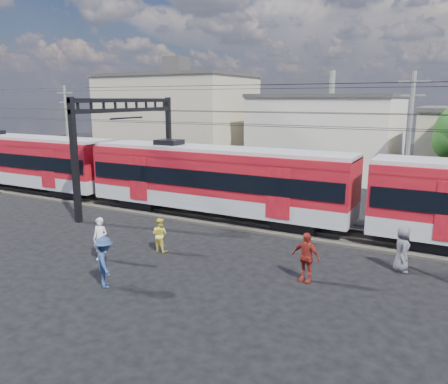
% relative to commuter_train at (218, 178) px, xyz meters
% --- Properties ---
extents(ground, '(120.00, 120.00, 0.00)m').
position_rel_commuter_train_xyz_m(ground, '(3.37, -8.00, -2.40)').
color(ground, black).
rests_on(ground, ground).
extents(track_bed, '(70.00, 3.40, 0.12)m').
position_rel_commuter_train_xyz_m(track_bed, '(3.37, 0.00, -2.34)').
color(track_bed, '#2D2823').
rests_on(track_bed, ground).
extents(rail_near, '(70.00, 0.12, 0.12)m').
position_rel_commuter_train_xyz_m(rail_near, '(3.37, -0.75, -2.22)').
color(rail_near, '#59544C').
rests_on(rail_near, track_bed).
extents(rail_far, '(70.00, 0.12, 0.12)m').
position_rel_commuter_train_xyz_m(rail_far, '(3.37, 0.75, -2.22)').
color(rail_far, '#59544C').
rests_on(rail_far, track_bed).
extents(commuter_train, '(50.30, 3.08, 4.17)m').
position_rel_commuter_train_xyz_m(commuter_train, '(0.00, 0.00, 0.00)').
color(commuter_train, black).
rests_on(commuter_train, ground).
extents(catenary, '(70.00, 9.30, 7.52)m').
position_rel_commuter_train_xyz_m(catenary, '(-5.28, -0.00, 2.73)').
color(catenary, black).
rests_on(catenary, ground).
extents(building_west, '(14.28, 10.20, 9.30)m').
position_rel_commuter_train_xyz_m(building_west, '(-13.63, 16.00, 2.25)').
color(building_west, tan).
rests_on(building_west, ground).
extents(building_midwest, '(12.24, 12.24, 7.30)m').
position_rel_commuter_train_xyz_m(building_midwest, '(1.37, 19.00, 1.25)').
color(building_midwest, beige).
rests_on(building_midwest, ground).
extents(utility_pole_mid, '(1.80, 0.24, 8.50)m').
position_rel_commuter_train_xyz_m(utility_pole_mid, '(9.37, 7.00, 2.13)').
color(utility_pole_mid, slate).
rests_on(utility_pole_mid, ground).
extents(utility_pole_west, '(1.80, 0.24, 8.00)m').
position_rel_commuter_train_xyz_m(utility_pole_west, '(-18.63, 6.00, 1.88)').
color(utility_pole_west, slate).
rests_on(utility_pole_west, ground).
extents(pedestrian_a, '(0.76, 0.56, 1.90)m').
position_rel_commuter_train_xyz_m(pedestrian_a, '(-1.19, -8.40, -1.45)').
color(pedestrian_a, silver).
rests_on(pedestrian_a, ground).
extents(pedestrian_b, '(0.78, 0.62, 1.58)m').
position_rel_commuter_train_xyz_m(pedestrian_b, '(0.39, -6.28, -1.61)').
color(pedestrian_b, '#DFCD45').
rests_on(pedestrian_b, ground).
extents(pedestrian_c, '(1.43, 1.37, 1.95)m').
position_rel_commuter_train_xyz_m(pedestrian_c, '(0.93, -10.39, -1.43)').
color(pedestrian_c, navy).
rests_on(pedestrian_c, ground).
extents(pedestrian_d, '(1.22, 0.69, 1.96)m').
position_rel_commuter_train_xyz_m(pedestrian_d, '(7.34, -6.39, -1.42)').
color(pedestrian_d, maroon).
rests_on(pedestrian_d, ground).
extents(pedestrian_e, '(0.84, 1.05, 1.89)m').
position_rel_commuter_train_xyz_m(pedestrian_e, '(10.47, -3.56, -1.46)').
color(pedestrian_e, '#4F4E53').
rests_on(pedestrian_e, ground).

